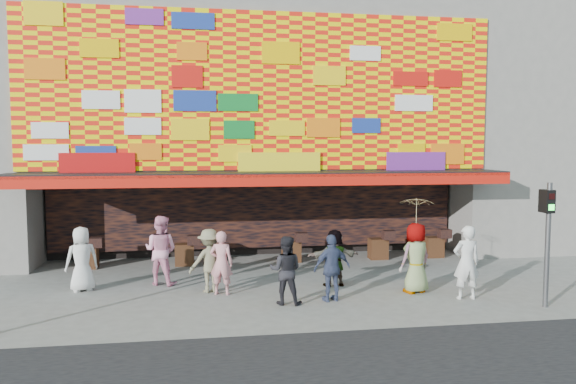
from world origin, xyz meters
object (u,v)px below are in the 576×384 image
ped_c (286,270)px  parasol (417,213)px  ped_d (209,261)px  ped_b (221,263)px  ped_h (466,262)px  ped_i (161,250)px  ped_e (332,268)px  ped_a (82,259)px  signal_right (548,230)px  ped_f (334,258)px  ped_g (416,258)px

ped_c → parasol: size_ratio=0.95×
ped_d → ped_b: bearing=118.0°
ped_h → ped_i: ped_i is taller
ped_b → ped_e: ped_e is taller
ped_a → ped_e: (6.34, -1.95, -0.03)m
signal_right → ped_i: bearing=158.4°
ped_a → parasol: size_ratio=0.98×
ped_f → ped_h: (2.97, -1.81, 0.15)m
signal_right → ped_e: 5.23m
ped_e → parasol: bearing=177.2°
ped_f → ped_d: bearing=-1.0°
ped_g → ped_i: size_ratio=0.96×
ped_a → ped_d: (3.34, -0.61, -0.03)m
signal_right → ped_g: bearing=146.3°
ped_b → ped_d: bearing=-27.7°
ped_e → ped_f: bearing=-119.2°
ped_c → ped_h: ped_h is taller
ped_b → parasol: bearing=-169.9°
ped_e → ped_i: 4.94m
ped_f → parasol: parasol is taller
ped_b → ped_h: ped_h is taller
ped_a → ped_h: ped_h is taller
ped_a → ped_c: 5.55m
ped_e → ped_h: 3.41m
ped_c → parasol: (3.54, 0.51, 1.27)m
ped_c → ped_f: (1.60, 1.54, -0.05)m
signal_right → ped_f: bearing=148.7°
ped_c → ped_h: bearing=-167.6°
ped_g → parasol: bearing=157.6°
ped_a → ped_f: 6.78m
signal_right → ped_h: size_ratio=1.60×
ped_f → ped_i: size_ratio=0.82×
ped_b → ped_h: bearing=-175.9°
ped_b → ped_h: 6.24m
ped_d → parasol: parasol is taller
ped_d → ped_i: size_ratio=0.87×
ped_d → ped_h: (6.39, -1.69, 0.10)m
ped_a → ped_b: bearing=142.7°
ped_a → ped_h: (9.73, -2.29, 0.07)m
ped_g → parasol: 1.19m
ped_c → ped_g: bearing=-156.1°
ped_a → parasol: bearing=146.8°
ped_c → ped_h: (4.57, -0.27, 0.10)m
ped_b → parasol: parasol is taller
ped_g → ped_h: ped_h is taller
ped_b → ped_c: 1.88m
ped_b → ped_f: (3.11, 0.42, -0.05)m
ped_a → signal_right: bearing=140.7°
ped_e → ped_h: bearing=161.0°
ped_h → ped_i: bearing=-17.3°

